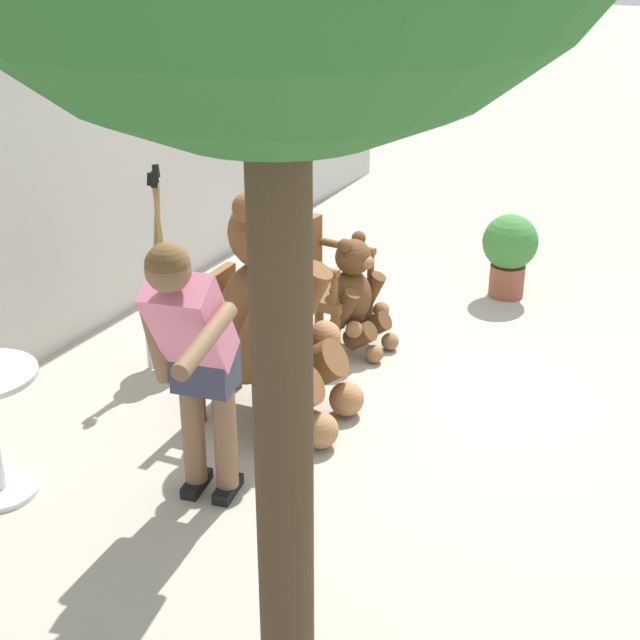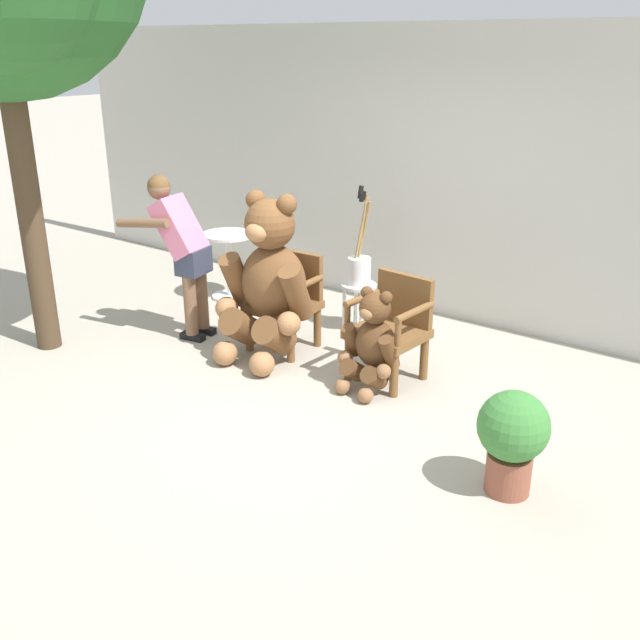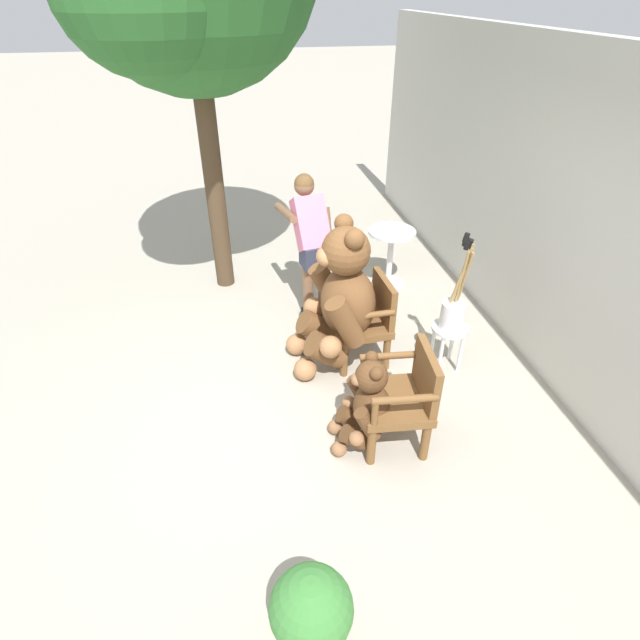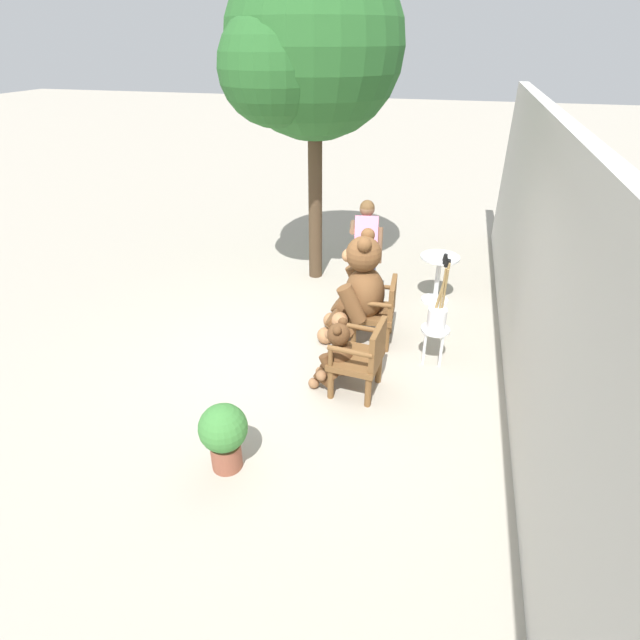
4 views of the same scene
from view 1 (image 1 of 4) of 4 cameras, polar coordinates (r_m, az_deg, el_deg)
The scene contains 10 objects.
ground_plane at distance 5.75m, azimuth 4.12°, elevation -4.85°, with size 60.00×60.00×0.00m, color #A8A091.
back_wall at distance 6.49m, azimuth -15.76°, elevation 10.97°, with size 10.00×0.16×2.80m, color beige.
wooden_chair_left at distance 5.41m, azimuth -5.30°, elevation -1.37°, with size 0.59×0.55×0.86m.
wooden_chair_right at distance 6.29m, azimuth -0.03°, elevation 2.50°, with size 0.60×0.57×0.86m.
teddy_bear_large at distance 5.19m, azimuth -2.92°, elevation 0.61°, with size 0.87×0.84×1.46m.
teddy_bear_small at distance 6.19m, azimuth 2.31°, elevation 1.61°, with size 0.51×0.50×0.85m.
person_visitor at distance 4.33m, azimuth -8.10°, elevation -1.87°, with size 0.78×0.57×1.51m.
white_stool at distance 6.06m, azimuth -9.73°, elevation 0.15°, with size 0.34×0.34×0.46m.
brush_bucket at distance 5.94m, azimuth -9.96°, elevation 2.81°, with size 0.22×0.22×0.94m.
potted_plant at distance 7.26m, azimuth 12.04°, elevation 4.43°, with size 0.44×0.44×0.68m.
Camera 1 is at (-4.66, -1.89, 2.79)m, focal length 50.00 mm.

